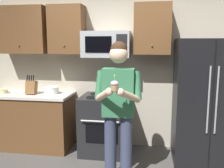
% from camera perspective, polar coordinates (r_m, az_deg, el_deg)
% --- Properties ---
extents(wall_back, '(4.40, 0.10, 2.60)m').
position_cam_1_polar(wall_back, '(4.19, 1.44, 3.34)').
color(wall_back, '#B7AD99').
rests_on(wall_back, ground).
extents(oven_range, '(0.76, 0.70, 0.93)m').
position_cam_1_polar(oven_range, '(4.01, -1.49, -9.22)').
color(oven_range, black).
rests_on(oven_range, ground).
extents(microwave, '(0.74, 0.41, 0.40)m').
position_cam_1_polar(microwave, '(3.92, -1.25, 9.09)').
color(microwave, '#9EA0A5').
extents(refrigerator, '(0.90, 0.75, 1.80)m').
position_cam_1_polar(refrigerator, '(3.88, 20.78, -3.74)').
color(refrigerator, black).
rests_on(refrigerator, ground).
extents(cabinet_row_upper, '(2.78, 0.36, 0.76)m').
position_cam_1_polar(cabinet_row_upper, '(4.11, -9.23, 12.19)').
color(cabinet_row_upper, brown).
extents(counter_left, '(1.44, 0.66, 0.92)m').
position_cam_1_polar(counter_left, '(4.44, -18.36, -7.85)').
color(counter_left, brown).
rests_on(counter_left, ground).
extents(knife_block, '(0.16, 0.15, 0.32)m').
position_cam_1_polar(knife_block, '(4.22, -18.02, -0.70)').
color(knife_block, brown).
rests_on(knife_block, counter_left).
extents(bowl_large_white, '(0.25, 0.25, 0.12)m').
position_cam_1_polar(bowl_large_white, '(4.19, -13.76, -1.34)').
color(bowl_large_white, white).
rests_on(bowl_large_white, counter_left).
extents(bowl_small_colored, '(0.14, 0.14, 0.06)m').
position_cam_1_polar(bowl_small_colored, '(4.49, -23.65, -1.49)').
color(bowl_small_colored, beige).
rests_on(bowl_small_colored, counter_left).
extents(person, '(0.60, 0.48, 1.76)m').
position_cam_1_polar(person, '(3.03, 1.46, -4.83)').
color(person, '#383F59').
rests_on(person, ground).
extents(cupcake, '(0.09, 0.09, 0.17)m').
position_cam_1_polar(cupcake, '(2.65, 0.58, -0.33)').
color(cupcake, '#A87F56').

